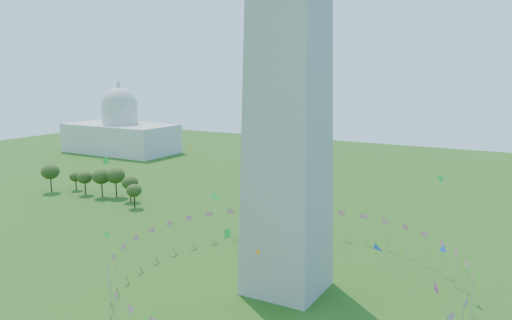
{
  "coord_description": "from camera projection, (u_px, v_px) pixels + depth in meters",
  "views": [
    {
      "loc": [
        48.13,
        -49.59,
        50.34
      ],
      "look_at": [
        0.24,
        35.0,
        33.12
      ],
      "focal_mm": 35.0,
      "sensor_mm": 36.0,
      "label": 1
    }
  ],
  "objects": [
    {
      "name": "flag_ring",
      "position": [
        287.0,
        270.0,
        116.68
      ],
      "size": [
        80.24,
        80.24,
        9.0
      ],
      "color": "silver",
      "rests_on": "ground"
    },
    {
      "name": "capitol_building",
      "position": [
        120.0,
        116.0,
        312.17
      ],
      "size": [
        70.0,
        35.0,
        46.0
      ],
      "primitive_type": null,
      "color": "beige",
      "rests_on": "ground"
    },
    {
      "name": "kites_aloft",
      "position": [
        303.0,
        254.0,
        83.91
      ],
      "size": [
        110.49,
        74.55,
        40.26
      ],
      "color": "blue",
      "rests_on": "ground"
    },
    {
      "name": "tree_line_west",
      "position": [
        96.0,
        184.0,
        203.18
      ],
      "size": [
        55.01,
        15.46,
        11.93
      ],
      "color": "#3C551C",
      "rests_on": "ground"
    }
  ]
}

